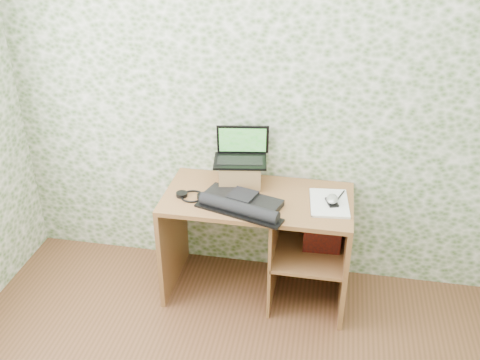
% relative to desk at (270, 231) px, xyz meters
% --- Properties ---
extents(wall_back, '(3.50, 0.00, 3.50)m').
position_rel_desk_xyz_m(wall_back, '(-0.08, 0.28, 0.82)').
color(wall_back, white).
rests_on(wall_back, ground).
extents(desk, '(1.20, 0.60, 0.75)m').
position_rel_desk_xyz_m(desk, '(0.00, 0.00, 0.00)').
color(desk, brown).
rests_on(desk, floor).
extents(riser, '(0.30, 0.26, 0.16)m').
position_rel_desk_xyz_m(riser, '(-0.22, 0.12, 0.35)').
color(riser, '#9D6F46').
rests_on(riser, desk).
extents(laptop, '(0.37, 0.29, 0.23)m').
position_rel_desk_xyz_m(laptop, '(-0.22, 0.15, 0.48)').
color(laptop, black).
rests_on(laptop, riser).
extents(keyboard, '(0.57, 0.43, 0.08)m').
position_rel_desk_xyz_m(keyboard, '(-0.16, -0.17, 0.30)').
color(keyboard, black).
rests_on(keyboard, desk).
extents(headphones, '(0.21, 0.15, 0.03)m').
position_rel_desk_xyz_m(headphones, '(-0.49, -0.11, 0.28)').
color(headphones, black).
rests_on(headphones, desk).
extents(notepad, '(0.26, 0.35, 0.02)m').
position_rel_desk_xyz_m(notepad, '(0.37, -0.04, 0.28)').
color(notepad, silver).
rests_on(notepad, desk).
extents(mouse, '(0.10, 0.13, 0.04)m').
position_rel_desk_xyz_m(mouse, '(0.39, -0.05, 0.30)').
color(mouse, '#BDBDBF').
rests_on(mouse, notepad).
extents(pen, '(0.06, 0.15, 0.01)m').
position_rel_desk_xyz_m(pen, '(0.44, 0.04, 0.29)').
color(pen, black).
rests_on(pen, notepad).
extents(red_box, '(0.24, 0.09, 0.29)m').
position_rel_desk_xyz_m(red_box, '(0.35, -0.03, 0.05)').
color(red_box, maroon).
rests_on(red_box, desk).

